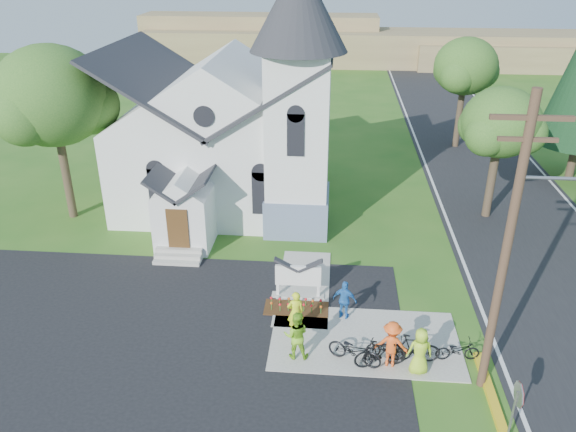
# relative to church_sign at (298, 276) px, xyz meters

# --- Properties ---
(ground) EXTENTS (120.00, 120.00, 0.00)m
(ground) POSITION_rel_church_sign_xyz_m (1.20, -3.20, -1.03)
(ground) COLOR #2B601B
(ground) RESTS_ON ground
(parking_lot) EXTENTS (20.00, 16.00, 0.02)m
(parking_lot) POSITION_rel_church_sign_xyz_m (-5.80, -5.20, -1.02)
(parking_lot) COLOR black
(parking_lot) RESTS_ON ground
(road) EXTENTS (8.00, 90.00, 0.02)m
(road) POSITION_rel_church_sign_xyz_m (11.20, 11.80, -1.02)
(road) COLOR black
(road) RESTS_ON ground
(sidewalk) EXTENTS (7.00, 4.00, 0.05)m
(sidewalk) POSITION_rel_church_sign_xyz_m (2.70, -2.70, -1.00)
(sidewalk) COLOR #9B978C
(sidewalk) RESTS_ON ground
(church) EXTENTS (12.35, 12.00, 13.00)m
(church) POSITION_rel_church_sign_xyz_m (-4.28, 9.28, 4.22)
(church) COLOR white
(church) RESTS_ON ground
(church_sign) EXTENTS (2.20, 0.40, 1.70)m
(church_sign) POSITION_rel_church_sign_xyz_m (0.00, 0.00, 0.00)
(church_sign) COLOR #9B978C
(church_sign) RESTS_ON ground
(flower_bed) EXTENTS (2.60, 1.10, 0.07)m
(flower_bed) POSITION_rel_church_sign_xyz_m (0.00, -0.90, -0.99)
(flower_bed) COLOR #39220F
(flower_bed) RESTS_ON ground
(utility_pole) EXTENTS (3.45, 0.28, 10.00)m
(utility_pole) POSITION_rel_church_sign_xyz_m (6.56, -4.70, 4.38)
(utility_pole) COLOR #452F22
(utility_pole) RESTS_ON ground
(stop_sign) EXTENTS (0.11, 0.76, 2.48)m
(stop_sign) POSITION_rel_church_sign_xyz_m (6.63, -7.40, 0.75)
(stop_sign) COLOR gray
(stop_sign) RESTS_ON ground
(tree_lot_corner) EXTENTS (5.60, 5.60, 9.15)m
(tree_lot_corner) POSITION_rel_church_sign_xyz_m (-12.80, 6.80, 5.58)
(tree_lot_corner) COLOR #36271D
(tree_lot_corner) RESTS_ON ground
(tree_road_near) EXTENTS (4.00, 4.00, 7.05)m
(tree_road_near) POSITION_rel_church_sign_xyz_m (9.70, 8.80, 4.18)
(tree_road_near) COLOR #36271D
(tree_road_near) RESTS_ON ground
(tree_road_mid) EXTENTS (4.40, 4.40, 7.80)m
(tree_road_mid) POSITION_rel_church_sign_xyz_m (10.20, 20.80, 4.75)
(tree_road_mid) COLOR #36271D
(tree_road_mid) RESTS_ON ground
(distant_hills) EXTENTS (61.00, 10.00, 5.60)m
(distant_hills) POSITION_rel_church_sign_xyz_m (4.56, 53.13, 1.15)
(distant_hills) COLOR olive
(distant_hills) RESTS_ON ground
(cyclist_0) EXTENTS (0.74, 0.59, 1.76)m
(cyclist_0) POSITION_rel_church_sign_xyz_m (0.07, -2.41, -0.10)
(cyclist_0) COLOR #DAF11C
(cyclist_0) RESTS_ON sidewalk
(bike_0) EXTENTS (2.09, 1.39, 1.04)m
(bike_0) POSITION_rel_church_sign_xyz_m (2.27, -3.98, -0.46)
(bike_0) COLOR black
(bike_0) RESTS_ON sidewalk
(cyclist_1) EXTENTS (0.92, 0.73, 1.85)m
(cyclist_1) POSITION_rel_church_sign_xyz_m (0.20, -3.85, -0.05)
(cyclist_1) COLOR #80C525
(cyclist_1) RESTS_ON sidewalk
(bike_1) EXTENTS (1.95, 0.94, 1.13)m
(bike_1) POSITION_rel_church_sign_xyz_m (3.15, -4.14, -0.41)
(bike_1) COLOR black
(bike_1) RESTS_ON sidewalk
(cyclist_2) EXTENTS (1.04, 0.66, 1.64)m
(cyclist_2) POSITION_rel_church_sign_xyz_m (1.92, -1.36, -0.16)
(cyclist_2) COLOR blue
(cyclist_2) RESTS_ON sidewalk
(bike_2) EXTENTS (1.63, 0.71, 0.83)m
(bike_2) POSITION_rel_church_sign_xyz_m (3.47, -3.65, -0.56)
(bike_2) COLOR black
(bike_2) RESTS_ON sidewalk
(cyclist_3) EXTENTS (1.23, 0.83, 1.76)m
(cyclist_3) POSITION_rel_church_sign_xyz_m (3.51, -4.00, -0.09)
(cyclist_3) COLOR #F8571B
(cyclist_3) RESTS_ON sidewalk
(bike_3) EXTENTS (1.91, 0.59, 1.14)m
(bike_3) POSITION_rel_church_sign_xyz_m (4.32, -3.76, -0.41)
(bike_3) COLOR black
(bike_3) RESTS_ON sidewalk
(cyclist_4) EXTENTS (0.90, 0.61, 1.76)m
(cyclist_4) POSITION_rel_church_sign_xyz_m (4.44, -4.30, -0.09)
(cyclist_4) COLOR #B4E62B
(cyclist_4) RESTS_ON sidewalk
(bike_4) EXTENTS (1.60, 0.69, 0.82)m
(bike_4) POSITION_rel_church_sign_xyz_m (5.90, -3.53, -0.57)
(bike_4) COLOR black
(bike_4) RESTS_ON sidewalk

